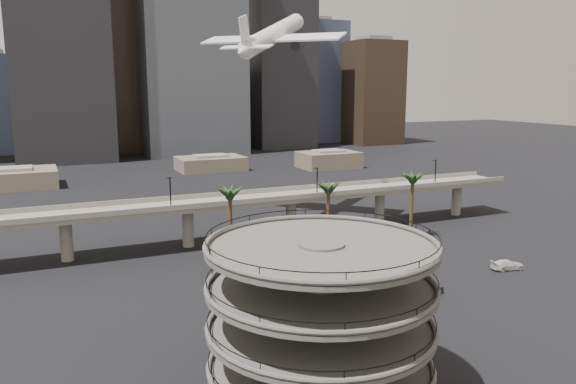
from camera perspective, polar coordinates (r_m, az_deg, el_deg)
name	(u,v)px	position (r m, az deg, el deg)	size (l,w,h in m)	color
ground	(404,358)	(68.59, 11.67, -16.16)	(700.00, 700.00, 0.00)	black
parking_ramp	(321,308)	(55.05, 3.34, -11.65)	(22.20, 22.20, 17.35)	#514F4C
overpass	(241,205)	(112.77, -4.78, -1.29)	(130.00, 9.30, 14.70)	slate
palm_trees	(328,188)	(108.29, 4.05, 0.42)	(42.40, 10.40, 14.00)	#4A371F
low_buildings	(175,168)	(198.19, -11.41, 2.43)	(135.00, 27.50, 6.80)	#6A5D4E
skyline	(152,62)	(271.30, -13.68, 12.74)	(269.00, 86.00, 113.91)	gray
airborne_jet	(273,35)	(129.16, -1.52, 15.62)	(29.26, 28.94, 13.74)	white
car_a	(357,309)	(78.91, 7.04, -11.69)	(1.85, 4.61, 1.57)	#B54219
car_b	(431,291)	(87.30, 14.37, -9.69)	(1.71, 4.91, 1.62)	black
car_c	(507,265)	(103.14, 21.40, -6.90)	(2.35, 5.78, 1.68)	silver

